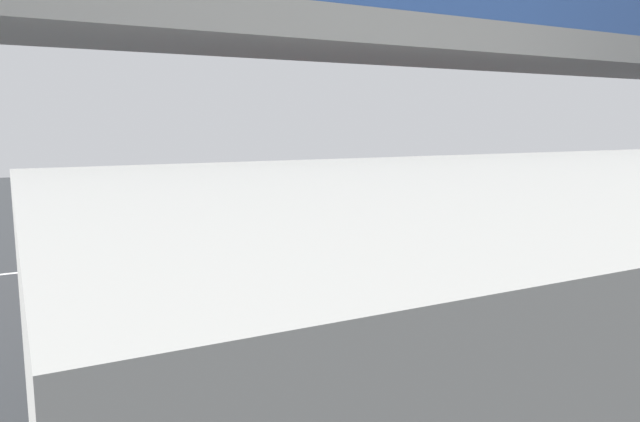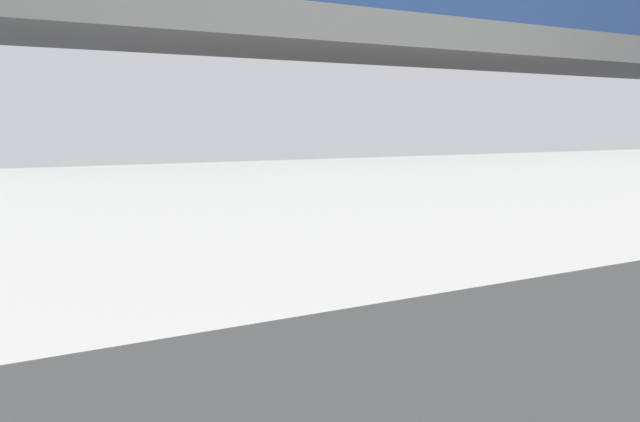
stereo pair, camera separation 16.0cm
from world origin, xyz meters
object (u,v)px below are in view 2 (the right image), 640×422
traffic_sign (361,186)px  parked_van (570,222)px  city_bus (314,203)px  bicycle_blue (612,258)px

traffic_sign → parked_van: bearing=114.4°
city_bus → parked_van: 9.07m
city_bus → traffic_sign: (-4.49, -4.26, 0.01)m
traffic_sign → city_bus: bearing=43.5°
bicycle_blue → city_bus: bearing=-38.2°
parked_van → traffic_sign: traffic_sign is taller
parked_van → bicycle_blue: size_ratio=2.71×
city_bus → bicycle_blue: bearing=141.8°
city_bus → traffic_sign: bearing=-136.5°
bicycle_blue → traffic_sign: bearing=-73.0°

